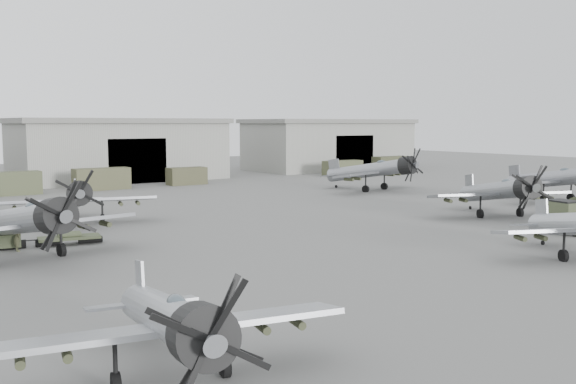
{
  "coord_description": "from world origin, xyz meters",
  "views": [
    {
      "loc": [
        -32.46,
        -26.21,
        8.03
      ],
      "look_at": [
        -3.0,
        15.91,
        2.5
      ],
      "focal_mm": 40.0,
      "sensor_mm": 36.0,
      "label": 1
    }
  ],
  "objects_px": {
    "aircraft_mid_3": "(559,179)",
    "aircraft_mid_0": "(28,221)",
    "aircraft_near_0": "(172,321)",
    "ground_crew": "(17,237)",
    "aircraft_mid_2": "(502,191)",
    "aircraft_far_1": "(376,170)",
    "tug_trailer": "(30,240)",
    "aircraft_far_0": "(78,197)"
  },
  "relations": [
    {
      "from": "aircraft_mid_3",
      "to": "aircraft_mid_0",
      "type": "bearing_deg",
      "value": -173.33
    },
    {
      "from": "aircraft_near_0",
      "to": "ground_crew",
      "type": "distance_m",
      "value": 24.81
    },
    {
      "from": "aircraft_mid_0",
      "to": "aircraft_mid_3",
      "type": "bearing_deg",
      "value": -10.02
    },
    {
      "from": "aircraft_mid_2",
      "to": "aircraft_mid_3",
      "type": "xyz_separation_m",
      "value": [
        13.71,
        3.32,
        0.13
      ]
    },
    {
      "from": "aircraft_mid_2",
      "to": "aircraft_near_0",
      "type": "bearing_deg",
      "value": -134.23
    },
    {
      "from": "aircraft_mid_2",
      "to": "aircraft_mid_0",
      "type": "bearing_deg",
      "value": -164.98
    },
    {
      "from": "aircraft_mid_0",
      "to": "aircraft_far_1",
      "type": "relative_size",
      "value": 0.97
    },
    {
      "from": "aircraft_mid_0",
      "to": "aircraft_mid_2",
      "type": "distance_m",
      "value": 37.65
    },
    {
      "from": "aircraft_mid_0",
      "to": "ground_crew",
      "type": "distance_m",
      "value": 3.77
    },
    {
      "from": "aircraft_mid_0",
      "to": "tug_trailer",
      "type": "height_order",
      "value": "aircraft_mid_0"
    },
    {
      "from": "tug_trailer",
      "to": "aircraft_mid_2",
      "type": "bearing_deg",
      "value": -4.57
    },
    {
      "from": "aircraft_far_0",
      "to": "aircraft_far_1",
      "type": "height_order",
      "value": "aircraft_far_1"
    },
    {
      "from": "aircraft_far_1",
      "to": "aircraft_mid_2",
      "type": "bearing_deg",
      "value": -120.54
    },
    {
      "from": "aircraft_mid_0",
      "to": "aircraft_far_0",
      "type": "relative_size",
      "value": 1.08
    },
    {
      "from": "aircraft_mid_0",
      "to": "aircraft_mid_2",
      "type": "relative_size",
      "value": 1.08
    },
    {
      "from": "aircraft_mid_3",
      "to": "ground_crew",
      "type": "bearing_deg",
      "value": -177.22
    },
    {
      "from": "aircraft_mid_0",
      "to": "aircraft_mid_3",
      "type": "relative_size",
      "value": 1.0
    },
    {
      "from": "aircraft_far_0",
      "to": "tug_trailer",
      "type": "height_order",
      "value": "aircraft_far_0"
    },
    {
      "from": "aircraft_near_0",
      "to": "aircraft_mid_3",
      "type": "relative_size",
      "value": 0.85
    },
    {
      "from": "aircraft_mid_0",
      "to": "aircraft_far_1",
      "type": "distance_m",
      "value": 46.71
    },
    {
      "from": "tug_trailer",
      "to": "ground_crew",
      "type": "relative_size",
      "value": 3.74
    },
    {
      "from": "aircraft_mid_2",
      "to": "aircraft_far_1",
      "type": "xyz_separation_m",
      "value": [
        6.04,
        22.12,
        0.22
      ]
    },
    {
      "from": "aircraft_near_0",
      "to": "aircraft_far_1",
      "type": "relative_size",
      "value": 0.82
    },
    {
      "from": "aircraft_mid_3",
      "to": "aircraft_far_1",
      "type": "xyz_separation_m",
      "value": [
        -7.67,
        18.81,
        0.09
      ]
    },
    {
      "from": "aircraft_mid_0",
      "to": "tug_trailer",
      "type": "distance_m",
      "value": 4.85
    },
    {
      "from": "aircraft_near_0",
      "to": "tug_trailer",
      "type": "xyz_separation_m",
      "value": [
        1.8,
        25.65,
        -1.53
      ]
    },
    {
      "from": "aircraft_mid_2",
      "to": "aircraft_far_0",
      "type": "xyz_separation_m",
      "value": [
        -30.85,
        16.73,
        -0.05
      ]
    },
    {
      "from": "aircraft_mid_3",
      "to": "ground_crew",
      "type": "height_order",
      "value": "aircraft_mid_3"
    },
    {
      "from": "aircraft_far_1",
      "to": "aircraft_mid_0",
      "type": "bearing_deg",
      "value": -173.5
    },
    {
      "from": "aircraft_near_0",
      "to": "tug_trailer",
      "type": "distance_m",
      "value": 25.76
    },
    {
      "from": "aircraft_far_0",
      "to": "tug_trailer",
      "type": "distance_m",
      "value": 9.49
    },
    {
      "from": "aircraft_near_0",
      "to": "aircraft_mid_2",
      "type": "height_order",
      "value": "aircraft_mid_2"
    },
    {
      "from": "aircraft_mid_0",
      "to": "aircraft_far_0",
      "type": "xyz_separation_m",
      "value": [
        6.49,
        11.93,
        -0.17
      ]
    },
    {
      "from": "aircraft_far_1",
      "to": "tug_trailer",
      "type": "height_order",
      "value": "aircraft_far_1"
    },
    {
      "from": "aircraft_mid_2",
      "to": "tug_trailer",
      "type": "relative_size",
      "value": 1.78
    },
    {
      "from": "aircraft_near_0",
      "to": "aircraft_far_0",
      "type": "distance_m",
      "value": 34.02
    },
    {
      "from": "tug_trailer",
      "to": "aircraft_far_0",
      "type": "bearing_deg",
      "value": 63.93
    },
    {
      "from": "aircraft_mid_0",
      "to": "tug_trailer",
      "type": "bearing_deg",
      "value": 68.07
    },
    {
      "from": "aircraft_near_0",
      "to": "ground_crew",
      "type": "xyz_separation_m",
      "value": [
        0.86,
        24.77,
        -1.12
      ]
    },
    {
      "from": "ground_crew",
      "to": "aircraft_far_0",
      "type": "bearing_deg",
      "value": -37.72
    },
    {
      "from": "aircraft_mid_2",
      "to": "ground_crew",
      "type": "height_order",
      "value": "aircraft_mid_2"
    },
    {
      "from": "aircraft_mid_3",
      "to": "tug_trailer",
      "type": "bearing_deg",
      "value": -178.31
    }
  ]
}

